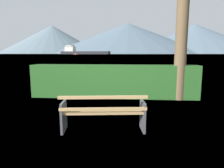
{
  "coord_description": "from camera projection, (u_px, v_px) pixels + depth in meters",
  "views": [
    {
      "loc": [
        0.53,
        -4.3,
        1.74
      ],
      "look_at": [
        0.0,
        2.52,
        0.67
      ],
      "focal_mm": 31.86,
      "sensor_mm": 36.0,
      "label": 1
    }
  ],
  "objects": [
    {
      "name": "water_surface",
      "position": [
        127.0,
        54.0,
        307.12
      ],
      "size": [
        620.0,
        620.0,
        0.0
      ],
      "primitive_type": "plane",
      "color": "slate",
      "rests_on": "ground_plane"
    },
    {
      "name": "cargo_ship_large",
      "position": [
        81.0,
        52.0,
        308.09
      ],
      "size": [
        78.88,
        25.8,
        13.75
      ],
      "color": "#232328",
      "rests_on": "water_surface"
    },
    {
      "name": "distant_hills",
      "position": [
        133.0,
        39.0,
        559.1
      ],
      "size": [
        730.88,
        424.37,
        83.6
      ],
      "color": "slate",
      "rests_on": "ground_plane"
    },
    {
      "name": "park_bench",
      "position": [
        103.0,
        113.0,
        4.42
      ],
      "size": [
        1.91,
        0.77,
        0.87
      ],
      "color": "tan",
      "rests_on": "ground_plane"
    },
    {
      "name": "hedge_row",
      "position": [
        114.0,
        81.0,
        7.84
      ],
      "size": [
        6.47,
        0.7,
        1.28
      ],
      "primitive_type": "cube",
      "color": "#285B23",
      "rests_on": "ground_plane"
    },
    {
      "name": "fishing_boat_near",
      "position": [
        75.0,
        54.0,
        223.98
      ],
      "size": [
        5.28,
        3.17,
        1.25
      ],
      "color": "#B2332D",
      "rests_on": "water_surface"
    },
    {
      "name": "ground_plane",
      "position": [
        103.0,
        130.0,
        4.54
      ],
      "size": [
        1400.0,
        1400.0,
        0.0
      ],
      "primitive_type": "plane",
      "color": "#567A38"
    }
  ]
}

